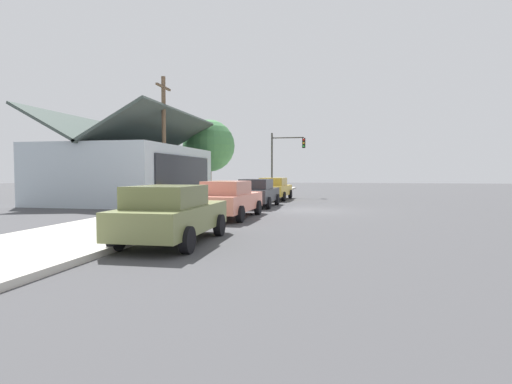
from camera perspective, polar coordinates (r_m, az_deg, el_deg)
name	(u,v)px	position (r m, az deg, el deg)	size (l,w,h in m)	color
ground_plane	(303,210)	(21.13, 6.70, -2.55)	(120.00, 120.00, 0.00)	#424244
sidewalk_curb	(201,207)	(22.31, -7.79, -2.07)	(60.00, 4.20, 0.16)	beige
car_olive	(172,214)	(11.26, -11.82, -3.01)	(4.55, 2.12, 1.59)	olive
car_coral	(230,199)	(17.24, -3.77, -1.00)	(4.95, 2.07, 1.59)	#EA8C75
car_charcoal	(258,193)	(22.89, 0.24, -0.09)	(4.65, 1.98, 1.59)	#2D3035
car_mustard	(274,188)	(28.98, 2.60, 0.50)	(4.93, 2.15, 1.59)	gold
storefront_building	(130,172)	(28.39, -17.43, 2.67)	(11.66, 8.17, 5.87)	#ADBCC6
shade_tree	(209,146)	(34.18, -6.70, 6.48)	(4.34, 4.34, 6.38)	brown
traffic_light_main	(285,154)	(33.06, 4.09, 5.40)	(0.37, 2.79, 5.20)	#383833
utility_pole_wooden	(164,139)	(24.24, -12.89, 7.37)	(1.80, 0.24, 7.50)	brown
fire_hydrant_red	(171,212)	(15.07, -11.89, -2.80)	(0.22, 0.22, 0.71)	red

